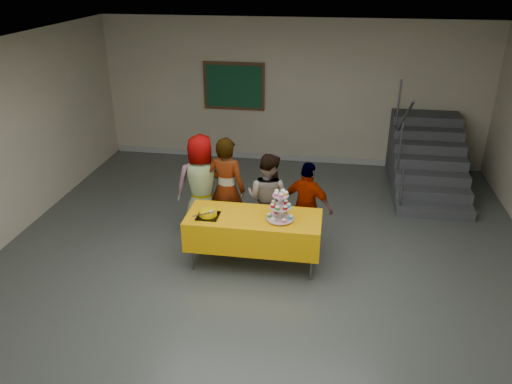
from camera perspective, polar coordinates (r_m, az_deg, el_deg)
room_shell at (r=5.67m, az=-0.28°, el=5.69°), size 10.00×10.04×3.02m
bake_table at (r=7.05m, az=-0.26°, el=-4.32°), size 1.88×0.78×0.77m
cupcake_stand at (r=6.77m, az=2.80°, el=-1.82°), size 0.38×0.38×0.44m
bear_cake at (r=6.94m, az=-5.51°, el=-2.36°), size 0.32×0.36×0.12m
schoolchild_a at (r=7.80m, az=-6.22°, el=0.73°), size 0.90×0.69×1.64m
schoolchild_b at (r=7.61m, az=-3.42°, el=0.32°), size 0.66×0.49×1.67m
schoolchild_c at (r=7.57m, az=1.35°, el=-0.75°), size 0.84×0.74×1.44m
schoolchild_d at (r=7.45m, az=5.88°, el=-1.61°), size 0.87×0.62×1.38m
staircase at (r=10.20m, az=18.80°, el=3.42°), size 1.30×2.40×2.04m
noticeboard at (r=10.72m, az=-2.55°, el=11.98°), size 1.30×0.05×1.00m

